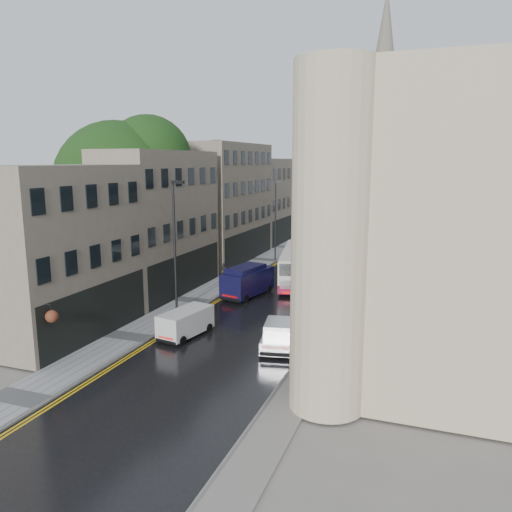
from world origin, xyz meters
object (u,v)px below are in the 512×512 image
Objects in this scene: silver_hatchback at (262,342)px; white_van at (162,327)px; cream_bus at (282,273)px; pedestrian at (224,272)px; tree_near at (119,205)px; white_lorry at (336,244)px; tree_far at (197,202)px; lamp_post_far at (275,221)px; navy_van at (225,283)px; lamp_post_near at (175,249)px.

white_van is at bearing 167.78° from silver_hatchback.
cream_bus reaches higher than pedestrian.
tree_near reaches higher than silver_hatchback.
silver_hatchback is at bearing -99.82° from white_lorry.
tree_far is 8.26m from lamp_post_far.
navy_van is (8.42, -12.40, -4.97)m from tree_far.
tree_far reaches higher than lamp_post_far.
tree_far is 3.14× the size of silver_hatchback.
tree_far reaches higher than white_van.
lamp_post_far is at bearing 64.42° from tree_near.
lamp_post_far is (1.04, 10.92, 3.24)m from pedestrian.
white_lorry is (2.40, 10.30, 0.89)m from cream_bus.
tree_near is at bearing 45.46° from pedestrian.
navy_van is (-3.19, -4.04, -0.19)m from cream_bus.
navy_van is 5.02m from pedestrian.
tree_near is 1.57× the size of white_lorry.
white_lorry is 2.41× the size of white_van.
tree_far is 18.47m from lamp_post_near.
tree_near is at bearing -170.58° from cream_bus.
silver_hatchback is 16.41m from pedestrian.
lamp_post_far is at bearing -87.82° from pedestrian.
pedestrian is at bearing 126.20° from navy_van.
tree_far is 15.08m from cream_bus.
silver_hatchback is 6.22m from white_van.
tree_near is 3.50× the size of silver_hatchback.
lamp_post_far is (-6.61, 1.14, 1.87)m from white_lorry.
white_van is (8.48, -21.82, -5.38)m from tree_far.
cream_bus is (11.61, -8.36, -4.77)m from tree_far.
lamp_post_near is 1.09× the size of lamp_post_far.
white_lorry is (14.31, 14.94, -4.60)m from tree_near.
lamp_post_near is (-4.79, -8.73, 3.13)m from cream_bus.
white_van is at bearing -114.95° from cream_bus.
tree_near is 1.32× the size of cream_bus.
lamp_post_far is at bearing 22.62° from tree_far.
white_lorry is at bearing -120.43° from pedestrian.
navy_van is at bearing 100.75° from white_van.
lamp_post_far is at bearing 98.34° from cream_bus.
pedestrian is at bearing 37.82° from tree_near.
white_lorry is at bearing 65.01° from cream_bus.
navy_van is 2.86× the size of pedestrian.
tree_near is 3.78× the size of white_van.
tree_far is 1.18× the size of cream_bus.
pedestrian is (6.35, -7.84, -5.26)m from tree_far.
tree_near reaches higher than tree_far.
pedestrian is at bearing 106.21° from lamp_post_near.
tree_far is 15.79m from navy_van.
cream_bus is 10.44m from lamp_post_near.
tree_near reaches higher than lamp_post_far.
tree_far is 26.98m from silver_hatchback.
navy_van is (-0.06, 9.43, 0.41)m from white_van.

